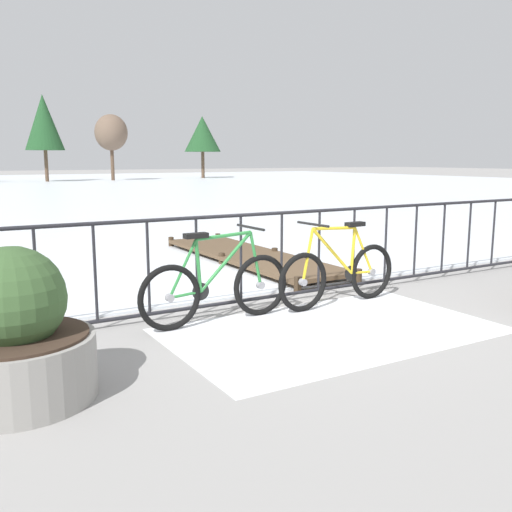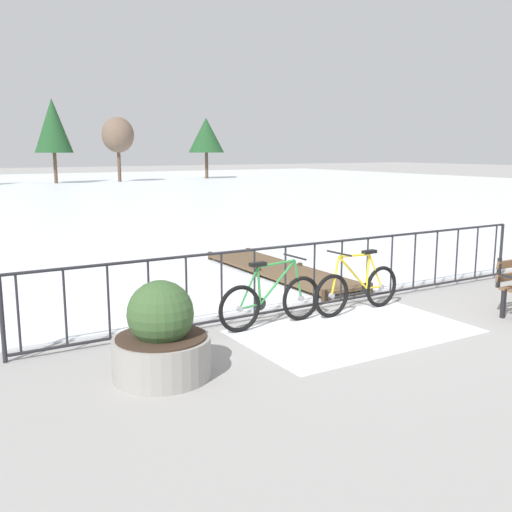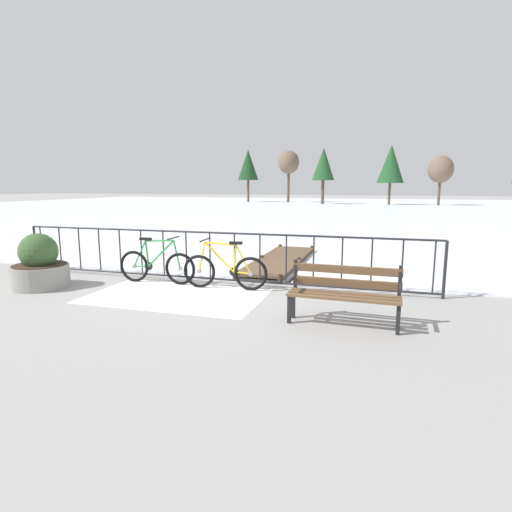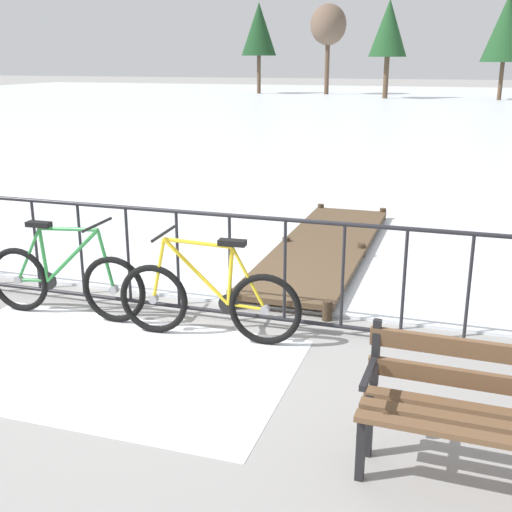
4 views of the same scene
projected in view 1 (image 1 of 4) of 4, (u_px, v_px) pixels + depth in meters
The scene contains 10 objects.
ground_plane at pixel (281, 302), 6.66m from camera, with size 160.00×160.00×0.00m, color gray.
snow_patch at pixel (332, 330), 5.55m from camera, with size 3.20×1.93×0.01m, color white.
railing_fence at pixel (282, 255), 6.57m from camera, with size 9.06×0.06×1.07m.
bicycle_near_railing at pixel (339, 273), 6.47m from camera, with size 1.71×0.52×0.97m.
bicycle_second at pixel (217, 288), 5.76m from camera, with size 1.71×0.52×0.97m.
planter_with_shrub at pixel (15, 339), 3.90m from camera, with size 1.08×1.08×1.09m.
wooden_dock at pixel (249, 255), 9.16m from camera, with size 1.10×4.31×0.20m.
tree_far_west at pixel (202, 134), 47.46m from camera, with size 3.05×3.05×5.16m.
tree_far_east at pixel (111, 133), 42.31m from camera, with size 2.43×2.43×4.92m.
tree_extra at pixel (44, 123), 40.04m from camera, with size 2.71×2.71×6.13m.
Camera 1 is at (-3.54, -5.43, 1.67)m, focal length 39.67 mm.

